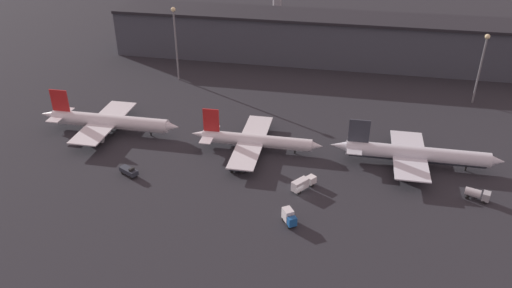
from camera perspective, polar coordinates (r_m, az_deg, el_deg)
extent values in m
plane|color=#26262B|center=(134.20, 5.09, -5.82)|extent=(600.00, 600.00, 0.00)
cube|color=#3D424C|center=(224.37, 8.49, 11.63)|extent=(191.35, 21.34, 19.31)
cube|color=black|center=(221.50, 8.69, 14.15)|extent=(191.35, 23.34, 1.20)
cylinder|color=silver|center=(169.07, -16.37, 2.55)|extent=(39.51, 4.58, 4.27)
cylinder|color=silver|center=(169.40, -16.34, 2.32)|extent=(37.53, 3.92, 3.63)
cone|color=silver|center=(160.96, -9.66, 1.98)|extent=(5.15, 4.10, 4.06)
cone|color=silver|center=(179.28, -22.49, 3.13)|extent=(6.43, 3.68, 3.63)
cube|color=red|center=(174.64, -21.54, 4.65)|extent=(5.98, 0.45, 7.43)
cube|color=silver|center=(177.12, -21.45, 3.14)|extent=(4.36, 11.24, 0.24)
cube|color=silver|center=(170.18, -16.95, 2.44)|extent=(9.63, 31.19, 0.36)
cylinder|color=gray|center=(177.17, -15.32, 3.27)|extent=(4.71, 2.38, 2.35)
cylinder|color=gray|center=(163.56, -17.82, 0.59)|extent=(4.71, 2.38, 2.35)
cylinder|color=black|center=(164.89, -11.92, 1.23)|extent=(0.50, 0.50, 1.92)
cylinder|color=black|center=(172.63, -16.58, 1.94)|extent=(0.50, 0.50, 1.92)
cylinder|color=black|center=(169.98, -17.07, 1.41)|extent=(0.50, 0.50, 1.92)
cylinder|color=silver|center=(152.19, 0.09, 0.44)|extent=(33.82, 3.83, 3.57)
cylinder|color=silver|center=(152.49, 0.09, 0.23)|extent=(32.12, 3.29, 3.04)
cone|color=silver|center=(150.29, 6.83, -0.19)|extent=(4.31, 3.43, 3.39)
cone|color=silver|center=(156.07, -6.47, 1.14)|extent=(5.38, 3.08, 3.04)
cube|color=red|center=(152.61, -5.16, 2.73)|extent=(5.00, 0.44, 7.40)
cube|color=silver|center=(155.07, -5.32, 1.12)|extent=(3.67, 12.21, 0.24)
cube|color=silver|center=(152.69, -0.54, 0.35)|extent=(8.12, 33.90, 0.36)
cylinder|color=gray|center=(161.28, 0.48, 1.55)|extent=(3.94, 1.99, 1.96)
cylinder|color=gray|center=(145.12, -0.88, -1.90)|extent=(3.94, 1.99, 1.96)
cylinder|color=black|center=(151.99, 4.47, -0.83)|extent=(0.50, 0.50, 1.61)
cylinder|color=black|center=(154.96, -0.43, -0.09)|extent=(0.50, 0.50, 1.61)
cylinder|color=black|center=(152.54, -0.64, -0.61)|extent=(0.50, 0.50, 1.61)
cylinder|color=silver|center=(151.08, 17.89, -1.06)|extent=(40.34, 4.64, 4.32)
cylinder|color=#333842|center=(151.44, 17.85, -1.30)|extent=(38.32, 3.97, 3.67)
cone|color=silver|center=(155.67, 25.70, -1.76)|extent=(5.22, 4.15, 4.11)
cone|color=silver|center=(149.29, 9.69, -0.19)|extent=(6.51, 3.73, 3.67)
cube|color=#333842|center=(146.83, 11.71, 1.47)|extent=(6.06, 0.45, 7.10)
cube|color=silver|center=(149.20, 11.21, -0.22)|extent=(4.40, 10.21, 0.24)
cube|color=silver|center=(151.06, 17.11, -1.16)|extent=(9.73, 28.35, 0.36)
cylinder|color=gray|center=(158.77, 17.26, -0.22)|extent=(4.77, 2.41, 2.38)
cylinder|color=gray|center=(145.20, 17.72, -3.26)|extent=(4.77, 2.41, 2.38)
cylinder|color=black|center=(155.29, 22.85, -2.52)|extent=(0.50, 0.50, 1.95)
cylinder|color=black|center=(153.82, 16.92, -1.67)|extent=(0.50, 0.50, 1.95)
cylinder|color=black|center=(150.86, 17.01, -2.34)|extent=(0.50, 0.50, 1.95)
cube|color=#282D38|center=(142.52, -2.12, -2.75)|extent=(4.63, 2.18, 1.17)
cube|color=black|center=(141.79, -1.68, -2.46)|extent=(0.73, 1.48, 0.80)
cylinder|color=black|center=(143.36, -1.48, -2.94)|extent=(0.91, 0.54, 0.90)
cylinder|color=black|center=(142.07, -1.60, -3.27)|extent=(0.91, 0.54, 0.90)
cylinder|color=black|center=(143.90, -2.63, -2.82)|extent=(0.91, 0.54, 0.90)
cylinder|color=black|center=(142.62, -2.76, -3.15)|extent=(0.91, 0.54, 0.90)
cube|color=white|center=(137.40, 6.30, -4.08)|extent=(3.12, 3.17, 2.04)
cube|color=silver|center=(134.55, 5.07, -4.63)|extent=(4.65, 5.19, 2.72)
cylinder|color=black|center=(138.40, 5.96, -4.42)|extent=(0.96, 1.04, 0.90)
cylinder|color=black|center=(137.53, 6.45, -4.70)|extent=(0.96, 1.04, 0.90)
cylinder|color=black|center=(135.29, 4.49, -5.23)|extent=(0.96, 1.04, 0.90)
cylinder|color=black|center=(134.40, 4.97, -5.51)|extent=(0.96, 1.04, 0.90)
cube|color=#195199|center=(121.87, 4.15, -8.84)|extent=(2.53, 2.32, 2.31)
cube|color=silver|center=(123.39, 3.66, -8.04)|extent=(3.34, 3.56, 3.08)
cylinder|color=black|center=(123.13, 4.44, -9.24)|extent=(0.94, 1.04, 0.90)
cylinder|color=black|center=(122.57, 3.76, -9.42)|extent=(0.94, 1.04, 0.90)
cylinder|color=black|center=(125.21, 3.85, -8.45)|extent=(0.94, 1.04, 0.90)
cylinder|color=black|center=(124.65, 3.18, -8.63)|extent=(0.94, 1.04, 0.90)
cube|color=#282D38|center=(145.49, -14.34, -2.99)|extent=(6.25, 4.68, 1.35)
cube|color=black|center=(143.89, -14.03, -2.84)|extent=(1.33, 1.69, 0.80)
cylinder|color=black|center=(145.06, -13.58, -3.43)|extent=(1.05, 0.90, 0.90)
cylinder|color=black|center=(144.26, -14.09, -3.70)|extent=(1.05, 0.90, 0.90)
cylinder|color=black|center=(147.71, -14.50, -2.92)|extent=(1.05, 0.90, 0.90)
cylinder|color=black|center=(146.92, -15.00, -3.18)|extent=(1.05, 0.90, 0.90)
cube|color=#9EA3A8|center=(143.16, 24.83, -5.44)|extent=(2.48, 2.91, 2.18)
cylinder|color=#B7B7BC|center=(143.23, 23.55, -5.10)|extent=(4.43, 3.37, 2.22)
cylinder|color=black|center=(144.67, 24.67, -5.68)|extent=(1.05, 0.88, 0.90)
cylinder|color=black|center=(143.10, 24.56, -6.05)|extent=(1.05, 0.88, 0.90)
cylinder|color=black|center=(144.78, 23.11, -5.27)|extent=(1.05, 0.88, 0.90)
cylinder|color=black|center=(143.22, 22.99, -5.64)|extent=(1.05, 0.88, 0.90)
cylinder|color=slate|center=(203.17, -9.11, 10.96)|extent=(0.70, 0.70, 27.90)
sphere|color=beige|center=(199.12, -9.45, 14.93)|extent=(1.80, 1.80, 1.80)
cylinder|color=slate|center=(197.15, 24.16, 7.58)|extent=(0.70, 0.70, 24.30)
sphere|color=beige|center=(193.31, 24.94, 11.07)|extent=(1.80, 1.80, 1.80)
cylinder|color=#99999E|center=(263.83, 2.43, 15.95)|extent=(4.40, 4.40, 31.17)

